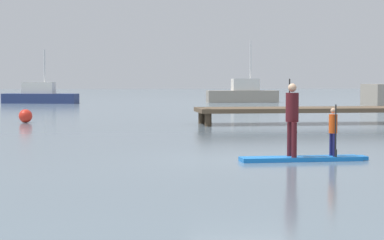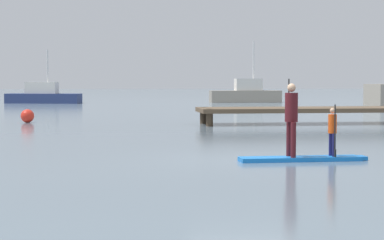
{
  "view_description": "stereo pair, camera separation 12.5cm",
  "coord_description": "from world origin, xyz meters",
  "px_view_note": "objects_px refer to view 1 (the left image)",
  "views": [
    {
      "loc": [
        -3.46,
        -16.71,
        1.91
      ],
      "look_at": [
        -0.83,
        3.01,
        0.77
      ],
      "focal_mm": 67.29,
      "sensor_mm": 36.0,
      "label": 1
    },
    {
      "loc": [
        -3.33,
        -16.73,
        1.91
      ],
      "look_at": [
        -0.83,
        3.01,
        0.77
      ],
      "focal_mm": 67.29,
      "sensor_mm": 36.0,
      "label": 2
    }
  ],
  "objects_px": {
    "mooring_buoy_near": "(26,116)",
    "paddler_adult": "(292,115)",
    "paddler_child_solo": "(333,129)",
    "motor_boat_small_navy": "(40,96)",
    "paddleboard_near": "(304,159)",
    "trawler_grey_distant": "(243,94)"
  },
  "relations": [
    {
      "from": "mooring_buoy_near",
      "to": "paddler_adult",
      "type": "bearing_deg",
      "value": -64.3
    },
    {
      "from": "paddler_adult",
      "to": "paddler_child_solo",
      "type": "relative_size",
      "value": 1.49
    },
    {
      "from": "paddler_adult",
      "to": "paddler_child_solo",
      "type": "xyz_separation_m",
      "value": [
        1.0,
        0.01,
        -0.34
      ]
    },
    {
      "from": "paddler_adult",
      "to": "mooring_buoy_near",
      "type": "distance_m",
      "value": 17.48
    },
    {
      "from": "paddler_adult",
      "to": "motor_boat_small_navy",
      "type": "distance_m",
      "value": 41.89
    },
    {
      "from": "paddleboard_near",
      "to": "motor_boat_small_navy",
      "type": "relative_size",
      "value": 0.5
    },
    {
      "from": "paddleboard_near",
      "to": "mooring_buoy_near",
      "type": "relative_size",
      "value": 5.14
    },
    {
      "from": "trawler_grey_distant",
      "to": "paddler_adult",
      "type": "bearing_deg",
      "value": -100.09
    },
    {
      "from": "paddler_child_solo",
      "to": "paddler_adult",
      "type": "bearing_deg",
      "value": -179.61
    },
    {
      "from": "paddleboard_near",
      "to": "motor_boat_small_navy",
      "type": "distance_m",
      "value": 41.96
    },
    {
      "from": "paddler_adult",
      "to": "trawler_grey_distant",
      "type": "distance_m",
      "value": 41.8
    },
    {
      "from": "paddler_adult",
      "to": "paddler_child_solo",
      "type": "distance_m",
      "value": 1.06
    },
    {
      "from": "paddler_child_solo",
      "to": "mooring_buoy_near",
      "type": "bearing_deg",
      "value": 118.59
    },
    {
      "from": "paddler_adult",
      "to": "motor_boat_small_navy",
      "type": "bearing_deg",
      "value": 102.23
    },
    {
      "from": "paddler_adult",
      "to": "trawler_grey_distant",
      "type": "relative_size",
      "value": 0.32
    },
    {
      "from": "paddleboard_near",
      "to": "trawler_grey_distant",
      "type": "height_order",
      "value": "trawler_grey_distant"
    },
    {
      "from": "paddleboard_near",
      "to": "paddler_adult",
      "type": "height_order",
      "value": "paddler_adult"
    },
    {
      "from": "paddler_child_solo",
      "to": "motor_boat_small_navy",
      "type": "relative_size",
      "value": 0.2
    },
    {
      "from": "paddleboard_near",
      "to": "paddler_child_solo",
      "type": "bearing_deg",
      "value": 0.46
    },
    {
      "from": "paddleboard_near",
      "to": "trawler_grey_distant",
      "type": "bearing_deg",
      "value": 80.3
    },
    {
      "from": "paddler_adult",
      "to": "trawler_grey_distant",
      "type": "bearing_deg",
      "value": 79.91
    },
    {
      "from": "paddleboard_near",
      "to": "motor_boat_small_navy",
      "type": "bearing_deg",
      "value": 102.62
    }
  ]
}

